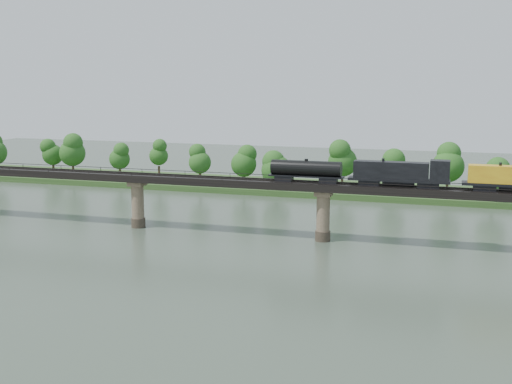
# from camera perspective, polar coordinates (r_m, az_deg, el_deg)

# --- Properties ---
(ground) EXTENTS (400.00, 400.00, 0.00)m
(ground) POSITION_cam_1_polar(r_m,az_deg,el_deg) (98.53, 2.52, -8.50)
(ground) COLOR #334133
(ground) RESTS_ON ground
(far_bank) EXTENTS (300.00, 24.00, 1.60)m
(far_bank) POSITION_cam_1_polar(r_m,az_deg,el_deg) (179.63, 9.35, 0.13)
(far_bank) COLOR #28491D
(far_bank) RESTS_ON ground
(bridge) EXTENTS (236.00, 30.00, 11.50)m
(bridge) POSITION_cam_1_polar(r_m,az_deg,el_deg) (125.40, 5.99, -1.91)
(bridge) COLOR #473A2D
(bridge) RESTS_ON ground
(bridge_superstructure) EXTENTS (220.00, 4.90, 0.75)m
(bridge_superstructure) POSITION_cam_1_polar(r_m,az_deg,el_deg) (124.25, 6.04, 0.95)
(bridge_superstructure) COLOR black
(bridge_superstructure) RESTS_ON bridge
(far_treeline) EXTENTS (289.06, 17.54, 13.60)m
(far_treeline) POSITION_cam_1_polar(r_m,az_deg,el_deg) (175.32, 6.57, 2.61)
(far_treeline) COLOR #382619
(far_treeline) RESTS_ON far_bank
(freight_train) EXTENTS (75.32, 2.93, 5.18)m
(freight_train) POSITION_cam_1_polar(r_m,az_deg,el_deg) (121.82, 19.08, 1.30)
(freight_train) COLOR black
(freight_train) RESTS_ON bridge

